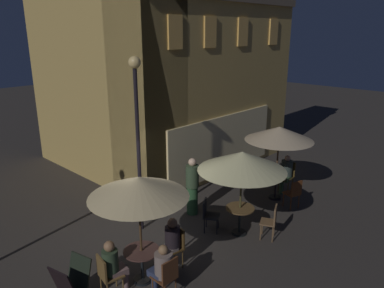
{
  "coord_description": "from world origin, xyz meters",
  "views": [
    {
      "loc": [
        -5.16,
        -6.63,
        5.15
      ],
      "look_at": [
        2.0,
        0.11,
        2.11
      ],
      "focal_mm": 34.28,
      "sensor_mm": 36.0,
      "label": 1
    }
  ],
  "objects_px": {
    "patron_seated_1": "(113,264)",
    "patron_seated_2": "(162,267)",
    "cafe_chair_0": "(208,213)",
    "cafe_chair_1": "(272,219)",
    "patron_seated_0": "(171,241)",
    "patio_umbrella_1": "(138,187)",
    "cafe_chair_2": "(176,244)",
    "cafe_chair_6": "(288,173)",
    "patio_umbrella_2": "(279,134)",
    "cafe_table_1": "(142,258)",
    "cafe_chair_4": "(167,275)",
    "street_lamp_near_corner": "(137,119)",
    "patron_seated_3": "(286,171)",
    "patron_standing_4": "(192,186)",
    "cafe_chair_3": "(107,273)",
    "cafe_chair_5": "(294,192)",
    "cafe_table_2": "(276,184)",
    "menu_sandwich_board": "(72,281)",
    "cafe_table_0": "(240,214)",
    "patio_umbrella_0": "(242,161)"
  },
  "relations": [
    {
      "from": "cafe_table_2",
      "to": "cafe_chair_6",
      "type": "bearing_deg",
      "value": 3.96
    },
    {
      "from": "cafe_chair_1",
      "to": "patron_seated_0",
      "type": "xyz_separation_m",
      "value": [
        -2.6,
        0.99,
        0.14
      ]
    },
    {
      "from": "patron_seated_1",
      "to": "cafe_chair_0",
      "type": "bearing_deg",
      "value": 14.64
    },
    {
      "from": "cafe_table_0",
      "to": "cafe_table_1",
      "type": "bearing_deg",
      "value": 173.11
    },
    {
      "from": "patron_seated_0",
      "to": "cafe_chair_5",
      "type": "bearing_deg",
      "value": -177.72
    },
    {
      "from": "menu_sandwich_board",
      "to": "cafe_chair_2",
      "type": "relative_size",
      "value": 0.9
    },
    {
      "from": "cafe_table_1",
      "to": "cafe_table_2",
      "type": "height_order",
      "value": "cafe_table_1"
    },
    {
      "from": "cafe_chair_2",
      "to": "cafe_chair_6",
      "type": "xyz_separation_m",
      "value": [
        5.51,
        0.29,
        0.02
      ]
    },
    {
      "from": "street_lamp_near_corner",
      "to": "patron_seated_0",
      "type": "distance_m",
      "value": 3.06
    },
    {
      "from": "cafe_chair_3",
      "to": "cafe_chair_4",
      "type": "xyz_separation_m",
      "value": [
        0.77,
        -0.93,
        0.01
      ]
    },
    {
      "from": "patron_seated_0",
      "to": "patio_umbrella_1",
      "type": "bearing_deg",
      "value": -0.0
    },
    {
      "from": "cafe_chair_1",
      "to": "cafe_chair_3",
      "type": "height_order",
      "value": "cafe_chair_1"
    },
    {
      "from": "patio_umbrella_1",
      "to": "cafe_chair_6",
      "type": "xyz_separation_m",
      "value": [
        6.38,
        0.14,
        -1.6
      ]
    },
    {
      "from": "patio_umbrella_2",
      "to": "cafe_table_1",
      "type": "bearing_deg",
      "value": -179.13
    },
    {
      "from": "cafe_chair_2",
      "to": "cafe_chair_4",
      "type": "relative_size",
      "value": 1.03
    },
    {
      "from": "patio_umbrella_0",
      "to": "patio_umbrella_1",
      "type": "relative_size",
      "value": 0.95
    },
    {
      "from": "street_lamp_near_corner",
      "to": "cafe_chair_1",
      "type": "height_order",
      "value": "street_lamp_near_corner"
    },
    {
      "from": "menu_sandwich_board",
      "to": "patron_standing_4",
      "type": "distance_m",
      "value": 4.38
    },
    {
      "from": "cafe_chair_4",
      "to": "cafe_chair_1",
      "type": "bearing_deg",
      "value": -94.87
    },
    {
      "from": "street_lamp_near_corner",
      "to": "cafe_chair_2",
      "type": "height_order",
      "value": "street_lamp_near_corner"
    },
    {
      "from": "patio_umbrella_2",
      "to": "patron_seated_1",
      "type": "height_order",
      "value": "patio_umbrella_2"
    },
    {
      "from": "patron_seated_3",
      "to": "patron_standing_4",
      "type": "xyz_separation_m",
      "value": [
        -3.27,
        1.19,
        0.15
      ]
    },
    {
      "from": "patron_seated_3",
      "to": "cafe_chair_2",
      "type": "bearing_deg",
      "value": -1.01
    },
    {
      "from": "cafe_chair_0",
      "to": "patron_seated_0",
      "type": "relative_size",
      "value": 0.71
    },
    {
      "from": "patron_seated_1",
      "to": "patron_seated_2",
      "type": "bearing_deg",
      "value": -40.02
    },
    {
      "from": "cafe_chair_0",
      "to": "patron_seated_1",
      "type": "bearing_deg",
      "value": -118.45
    },
    {
      "from": "patio_umbrella_1",
      "to": "patron_seated_2",
      "type": "bearing_deg",
      "value": -90.58
    },
    {
      "from": "menu_sandwich_board",
      "to": "patio_umbrella_1",
      "type": "distance_m",
      "value": 2.26
    },
    {
      "from": "patio_umbrella_2",
      "to": "cafe_chair_4",
      "type": "height_order",
      "value": "patio_umbrella_2"
    },
    {
      "from": "street_lamp_near_corner",
      "to": "cafe_table_1",
      "type": "height_order",
      "value": "street_lamp_near_corner"
    },
    {
      "from": "cafe_chair_5",
      "to": "patron_seated_3",
      "type": "relative_size",
      "value": 0.72
    },
    {
      "from": "patio_umbrella_1",
      "to": "patron_seated_3",
      "type": "height_order",
      "value": "patio_umbrella_1"
    },
    {
      "from": "patio_umbrella_2",
      "to": "patron_standing_4",
      "type": "xyz_separation_m",
      "value": [
        -2.57,
        1.23,
        -1.29
      ]
    },
    {
      "from": "street_lamp_near_corner",
      "to": "cafe_table_0",
      "type": "distance_m",
      "value": 3.63
    },
    {
      "from": "patio_umbrella_1",
      "to": "cafe_chair_2",
      "type": "distance_m",
      "value": 1.84
    },
    {
      "from": "patron_standing_4",
      "to": "patio_umbrella_2",
      "type": "bearing_deg",
      "value": -178.43
    },
    {
      "from": "cafe_table_1",
      "to": "cafe_chair_5",
      "type": "bearing_deg",
      "value": -7.39
    },
    {
      "from": "street_lamp_near_corner",
      "to": "cafe_table_2",
      "type": "height_order",
      "value": "street_lamp_near_corner"
    },
    {
      "from": "cafe_chair_2",
      "to": "patron_seated_2",
      "type": "relative_size",
      "value": 0.81
    },
    {
      "from": "patron_seated_1",
      "to": "menu_sandwich_board",
      "type": "bearing_deg",
      "value": 159.02
    },
    {
      "from": "cafe_table_1",
      "to": "cafe_chair_3",
      "type": "distance_m",
      "value": 0.79
    },
    {
      "from": "cafe_chair_1",
      "to": "cafe_chair_0",
      "type": "bearing_deg",
      "value": 3.97
    },
    {
      "from": "cafe_chair_3",
      "to": "cafe_chair_5",
      "type": "bearing_deg",
      "value": 2.78
    },
    {
      "from": "street_lamp_near_corner",
      "to": "patio_umbrella_1",
      "type": "bearing_deg",
      "value": -128.82
    },
    {
      "from": "cafe_chair_1",
      "to": "patron_seated_0",
      "type": "bearing_deg",
      "value": 44.62
    },
    {
      "from": "street_lamp_near_corner",
      "to": "cafe_chair_1",
      "type": "relative_size",
      "value": 4.93
    },
    {
      "from": "cafe_table_1",
      "to": "patron_seated_1",
      "type": "relative_size",
      "value": 0.63
    },
    {
      "from": "cafe_table_2",
      "to": "cafe_chair_0",
      "type": "bearing_deg",
      "value": 175.04
    },
    {
      "from": "cafe_table_0",
      "to": "patron_standing_4",
      "type": "distance_m",
      "value": 1.71
    },
    {
      "from": "menu_sandwich_board",
      "to": "cafe_chair_1",
      "type": "bearing_deg",
      "value": -32.24
    }
  ]
}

